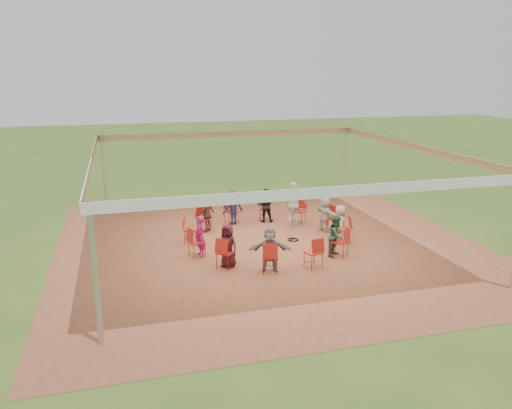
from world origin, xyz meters
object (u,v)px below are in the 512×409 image
object	(u,v)px
chair_3	(265,209)
chair_4	(231,211)
standing_person	(294,205)
chair_8	(226,253)
person_seated_2	(265,205)
laptop	(335,225)
person_seated_0	(340,224)
chair_1	(328,218)
chair_5	(204,219)
person_seated_5	(200,236)
person_seated_1	(325,214)
cable_coil	(293,240)
chair_10	(313,252)
person_seated_8	(336,236)
chair_2	(299,211)
person_seated_7	(270,249)
chair_11	(340,242)
chair_7	(197,242)
chair_9	(270,257)
person_seated_4	(207,214)
chair_6	(191,230)
person_seated_3	(233,208)
chair_0	(344,229)

from	to	relation	value
chair_3	chair_4	bearing A→B (deg)	15.00
standing_person	chair_8	bearing A→B (deg)	43.34
person_seated_2	laptop	world-z (taller)	person_seated_2
chair_4	person_seated_0	size ratio (longest dim) A/B	0.73
chair_1	chair_8	bearing A→B (deg)	105.00
chair_5	person_seated_5	world-z (taller)	person_seated_5
chair_4	person_seated_1	distance (m)	3.38
person_seated_2	cable_coil	size ratio (longest dim) A/B	2.92
chair_10	person_seated_8	xyz separation A→B (m)	(1.01, 0.72, 0.17)
chair_3	chair_10	world-z (taller)	same
chair_2	person_seated_0	distance (m)	2.39
person_seated_8	laptop	bearing A→B (deg)	22.56
person_seated_1	person_seated_7	bearing A→B (deg)	120.00
person_seated_7	person_seated_0	bearing A→B (deg)	45.00
chair_5	chair_11	world-z (taller)	same
chair_7	chair_9	distance (m)	2.45
chair_7	chair_9	size ratio (longest dim) A/B	1.00
chair_1	chair_2	xyz separation A→B (m)	(-0.63, 1.10, 0.00)
chair_8	person_seated_4	size ratio (longest dim) A/B	0.73
chair_11	chair_8	bearing A→B (deg)	135.00
chair_6	person_seated_3	world-z (taller)	person_seated_3
person_seated_2	person_seated_5	bearing A→B (deg)	60.00
chair_8	chair_2	bearing A→B (deg)	90.00
cable_coil	person_seated_1	bearing A→B (deg)	24.41
person_seated_8	cable_coil	size ratio (longest dim) A/B	2.92
chair_10	person_seated_4	world-z (taller)	person_seated_4
chair_5	person_seated_2	world-z (taller)	person_seated_2
chair_9	chair_7	bearing A→B (deg)	150.00
chair_0	person_seated_2	xyz separation A→B (m)	(-1.76, 2.88, 0.17)
chair_5	person_seated_0	size ratio (longest dim) A/B	0.73
person_seated_2	standing_person	world-z (taller)	standing_person
chair_1	person_seated_4	size ratio (longest dim) A/B	0.73
person_seated_0	person_seated_4	xyz separation A→B (m)	(-3.89, 2.25, 0.00)
person_seated_1	person_seated_5	xyz separation A→B (m)	(-4.49, -1.20, 0.00)
chair_6	laptop	bearing A→B (deg)	90.00
chair_7	chair_8	world-z (taller)	same
person_seated_8	laptop	size ratio (longest dim) A/B	3.16
chair_4	person_seated_8	distance (m)	4.61
person_seated_4	person_seated_7	distance (m)	4.03
chair_5	laptop	bearing A→B (deg)	104.07
person_seated_8	person_seated_1	bearing A→B (deg)	30.00
chair_1	person_seated_1	distance (m)	0.21
person_seated_1	chair_0	bearing A→B (deg)	170.36
person_seated_3	chair_1	bearing A→B (deg)	136.44
person_seated_7	person_seated_8	size ratio (longest dim) A/B	1.00
chair_11	chair_7	bearing A→B (deg)	120.00
chair_8	person_seated_7	distance (m)	1.25
chair_10	standing_person	distance (m)	3.82
chair_8	chair_6	bearing A→B (deg)	150.00
chair_2	laptop	world-z (taller)	chair_2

